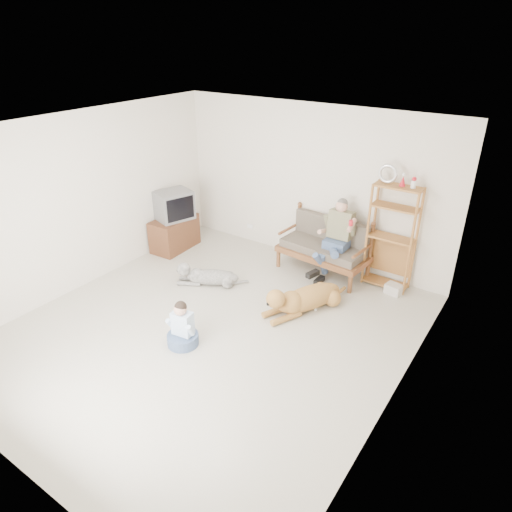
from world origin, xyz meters
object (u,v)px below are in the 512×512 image
Objects in this scene: tv_stand at (174,233)px; loveseat at (325,245)px; golden_retriever at (303,299)px; etagere at (391,236)px.

loveseat is at bearing 13.09° from tv_stand.
golden_retriever is (3.02, -0.51, -0.10)m from tv_stand.
etagere reaches higher than golden_retriever.
etagere is at bearing 86.47° from golden_retriever.
loveseat is 1.69× the size of tv_stand.
loveseat is 1.12m from etagere.
loveseat is 1.35m from golden_retriever.
etagere is 3.91m from tv_stand.
loveseat is at bearing 127.57° from golden_retriever.
etagere reaches higher than tv_stand.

